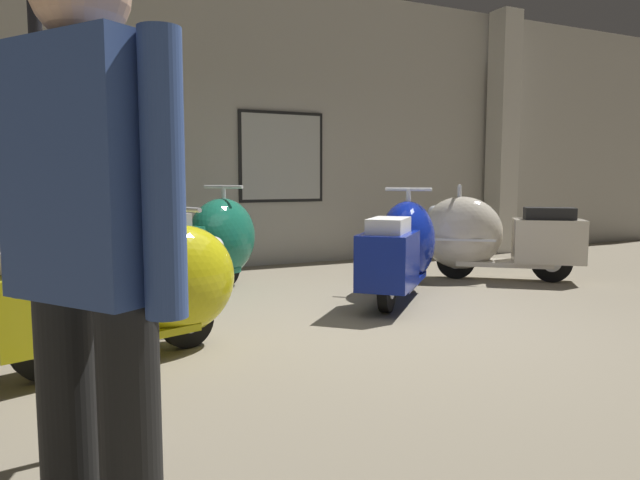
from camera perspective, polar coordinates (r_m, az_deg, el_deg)
name	(u,v)px	position (r m, az deg, el deg)	size (l,w,h in m)	color
ground_plane	(390,327)	(4.69, 6.87, -8.41)	(60.00, 60.00, 0.00)	gray
showroom_back_wall	(254,126)	(7.90, -6.47, 11.03)	(18.00, 0.63, 3.72)	#ADA89E
scooter_0	(145,290)	(3.96, -16.73, -4.69)	(1.66, 0.95, 0.98)	black
scooter_1	(206,244)	(6.09, -11.12, -0.37)	(1.73, 1.50, 1.09)	black
scooter_2	(402,248)	(5.77, 8.01, -0.76)	(1.58, 1.61, 1.07)	black
scooter_3	(487,237)	(6.98, 16.02, 0.32)	(1.72, 1.52, 1.10)	black
lamppost	(39,103)	(5.55, -25.77, 11.99)	(0.31, 0.31, 3.10)	black
visitor_0	(91,238)	(1.54, -21.49, 0.18)	(0.43, 0.51, 1.76)	black
info_stanchion	(125,346)	(2.72, -18.48, -9.81)	(0.39, 0.37, 1.05)	#333338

